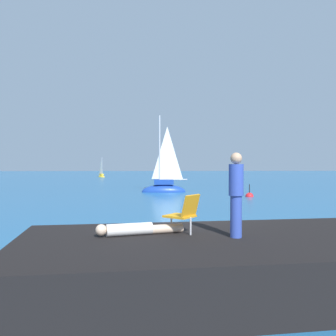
% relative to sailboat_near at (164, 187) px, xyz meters
% --- Properties ---
extents(ground_plane, '(160.00, 160.00, 0.00)m').
position_rel_sailboat_near_xyz_m(ground_plane, '(-0.15, -18.43, -0.36)').
color(ground_plane, '#236093').
extents(shore_ledge, '(7.89, 4.58, 0.99)m').
position_rel_sailboat_near_xyz_m(shore_ledge, '(0.50, -21.87, 0.14)').
color(shore_ledge, black).
rests_on(shore_ledge, ground).
extents(boulder_seaward, '(1.01, 1.01, 0.49)m').
position_rel_sailboat_near_xyz_m(boulder_seaward, '(-0.96, -20.12, -0.36)').
color(boulder_seaward, black).
rests_on(boulder_seaward, ground).
extents(boulder_inland, '(1.05, 0.83, 0.61)m').
position_rel_sailboat_near_xyz_m(boulder_inland, '(-0.23, -20.26, -0.36)').
color(boulder_inland, black).
rests_on(boulder_inland, ground).
extents(sailboat_near, '(3.61, 1.26, 6.65)m').
position_rel_sailboat_near_xyz_m(sailboat_near, '(0.00, 0.00, 0.00)').
color(sailboat_near, '#193D99').
rests_on(sailboat_near, ground).
extents(sailboat_far, '(1.51, 1.76, 3.32)m').
position_rel_sailboat_near_xyz_m(sailboat_far, '(-9.05, 27.57, -0.18)').
color(sailboat_far, yellow).
rests_on(sailboat_far, ground).
extents(person_sunbather, '(1.72, 0.66, 0.25)m').
position_rel_sailboat_near_xyz_m(person_sunbather, '(-1.02, -21.58, 0.75)').
color(person_sunbather, white).
rests_on(person_sunbather, shore_ledge).
extents(person_standing, '(0.28, 0.28, 1.62)m').
position_rel_sailboat_near_xyz_m(person_standing, '(0.90, -21.86, 1.50)').
color(person_standing, '#334CB2').
rests_on(person_standing, shore_ledge).
extents(beach_chair, '(0.76, 0.75, 0.80)m').
position_rel_sailboat_near_xyz_m(beach_chair, '(-0.06, -21.52, 1.08)').
color(beach_chair, orange).
rests_on(beach_chair, shore_ledge).
extents(marker_buoy, '(0.56, 0.56, 1.13)m').
position_rel_sailboat_near_xyz_m(marker_buoy, '(5.81, -3.94, -0.35)').
color(marker_buoy, red).
rests_on(marker_buoy, ground).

